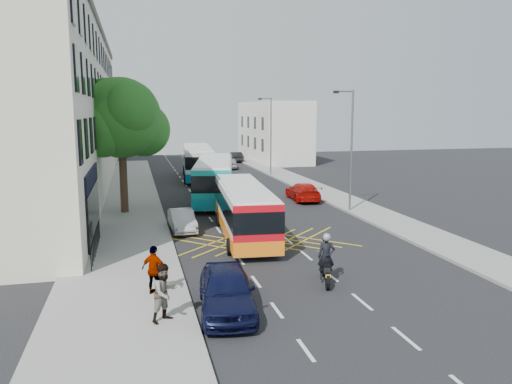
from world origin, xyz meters
TOP-DOWN VIEW (x-y plane):
  - ground at (0.00, 0.00)m, footprint 120.00×120.00m
  - pavement_left at (-8.50, 15.00)m, footprint 5.00×70.00m
  - pavement_right at (7.50, 15.00)m, footprint 3.00×70.00m
  - terrace_main at (-14.00, 24.49)m, footprint 8.30×45.00m
  - terrace_far at (-14.00, 55.00)m, footprint 8.00×20.00m
  - building_right at (11.00, 48.00)m, footprint 6.00×18.00m
  - street_tree at (-8.51, 14.97)m, footprint 6.30×5.70m
  - lamp_near at (6.20, 12.00)m, footprint 1.45×0.15m
  - lamp_far at (6.20, 32.00)m, footprint 1.45×0.15m
  - railings at (-9.70, 5.30)m, footprint 0.08×5.60m
  - bus_near at (-2.10, 7.19)m, footprint 3.17×10.25m
  - bus_mid at (-1.93, 18.34)m, footprint 4.75×11.61m
  - bus_far at (-1.54, 31.27)m, footprint 3.67×11.77m
  - motorbike at (-0.52, -0.80)m, footprint 0.89×2.24m
  - parked_car_blue at (-4.90, -2.69)m, footprint 2.34×4.73m
  - parked_car_silver at (-5.24, 9.39)m, footprint 1.43×3.74m
  - red_hatchback at (4.72, 17.09)m, footprint 2.18×4.77m
  - distant_car_grey at (0.16, 41.41)m, footprint 2.38×4.54m
  - distant_car_silver at (3.34, 39.14)m, footprint 1.99×3.94m
  - distant_car_dark at (5.50, 46.84)m, footprint 1.46×4.06m
  - pedestrian_near at (-7.00, -3.30)m, footprint 1.17×1.11m
  - pedestrian_far at (-7.23, -0.80)m, footprint 1.12×1.00m

SIDE VIEW (x-z plane):
  - ground at x=0.00m, z-range 0.00..0.00m
  - pavement_left at x=-8.50m, z-range 0.00..0.15m
  - pavement_right at x=7.50m, z-range 0.00..0.15m
  - parked_car_silver at x=-5.24m, z-range 0.00..1.22m
  - distant_car_grey at x=0.16m, z-range 0.00..1.22m
  - distant_car_silver at x=3.34m, z-range 0.00..1.29m
  - distant_car_dark at x=5.50m, z-range 0.00..1.33m
  - red_hatchback at x=4.72m, z-range 0.00..1.35m
  - railings at x=-9.70m, z-range 0.15..1.29m
  - parked_car_blue at x=-4.90m, z-range 0.00..1.55m
  - motorbike at x=-0.52m, z-range -0.06..1.98m
  - pedestrian_far at x=-7.23m, z-range 0.15..1.97m
  - pedestrian_near at x=-7.00m, z-range 0.15..2.04m
  - bus_near at x=-2.10m, z-range 0.08..2.91m
  - bus_mid at x=-1.93m, z-range 0.08..3.27m
  - bus_far at x=-1.54m, z-range 0.09..3.35m
  - building_right at x=11.00m, z-range 0.00..8.00m
  - lamp_near at x=6.20m, z-range 0.62..8.62m
  - lamp_far at x=6.20m, z-range 0.62..8.62m
  - terrace_far at x=-14.00m, z-range 0.00..10.00m
  - street_tree at x=-8.51m, z-range 1.89..10.69m
  - terrace_main at x=-14.00m, z-range 0.01..13.51m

